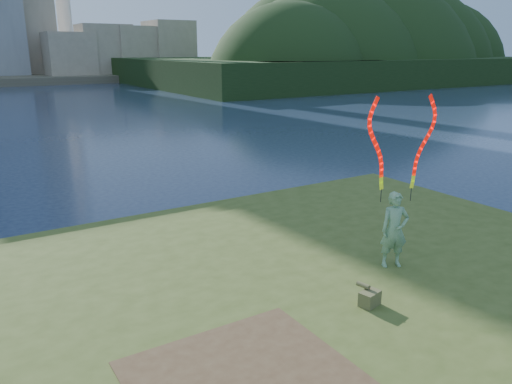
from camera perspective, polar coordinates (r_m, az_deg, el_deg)
ground at (r=11.53m, az=0.20°, el=-12.38°), size 320.00×320.00×0.00m
grassy_knoll at (r=9.76m, az=7.67°, el=-15.97°), size 20.00×18.00×0.80m
dirt_patch at (r=7.82m, az=-1.06°, el=-20.72°), size 3.20×3.00×0.02m
wooded_hill at (r=94.59m, az=11.79°, el=12.51°), size 78.00×50.00×63.00m
woman_with_ribbons at (r=11.28m, az=15.71°, el=-1.54°), size 1.91×0.87×4.09m
canvas_bag at (r=9.89m, az=12.82°, el=-11.67°), size 0.45×0.51×0.38m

